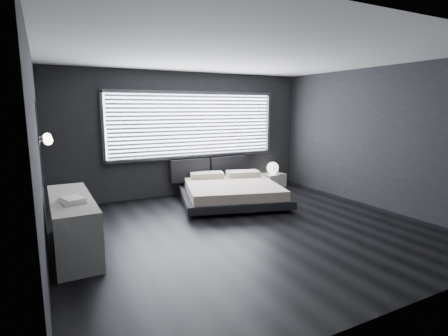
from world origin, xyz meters
TOP-DOWN VIEW (x-y plane):
  - room at (0.00, 0.00)m, footprint 6.04×6.00m
  - window at (0.20, 2.70)m, footprint 4.14×0.09m
  - headboard at (0.54, 2.64)m, footprint 1.96×0.16m
  - sconce_near at (-2.88, 0.05)m, footprint 0.18×0.11m
  - sconce_far at (-2.88, 0.65)m, footprint 0.18×0.11m
  - wall_art_upper at (-2.98, -0.55)m, footprint 0.01×0.48m
  - wall_art_lower at (-2.98, -0.30)m, footprint 0.01×0.48m
  - bed at (0.55, 1.56)m, footprint 2.56×2.49m
  - nightstand at (2.24, 2.46)m, footprint 0.63×0.54m
  - orb_lamp at (2.22, 2.42)m, footprint 0.30×0.30m
  - dresser at (-2.65, 0.36)m, footprint 0.57×1.94m
  - book_stack at (-2.66, 0.04)m, footprint 0.35×0.42m

SIDE VIEW (x-z plane):
  - nightstand at x=2.24m, z-range 0.00..0.33m
  - bed at x=0.55m, z-range -0.02..0.52m
  - dresser at x=-2.65m, z-range 0.00..0.77m
  - orb_lamp at x=2.22m, z-range 0.33..0.64m
  - headboard at x=0.54m, z-range 0.31..0.83m
  - book_stack at x=-2.66m, z-range 0.77..0.85m
  - wall_art_lower at x=-2.98m, z-range 1.14..1.62m
  - room at x=0.00m, z-range 0.00..2.80m
  - sconce_near at x=-2.88m, z-range 1.55..1.66m
  - sconce_far at x=-2.88m, z-range 1.55..1.66m
  - window at x=0.20m, z-range 0.85..2.37m
  - wall_art_upper at x=-2.98m, z-range 1.61..2.09m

